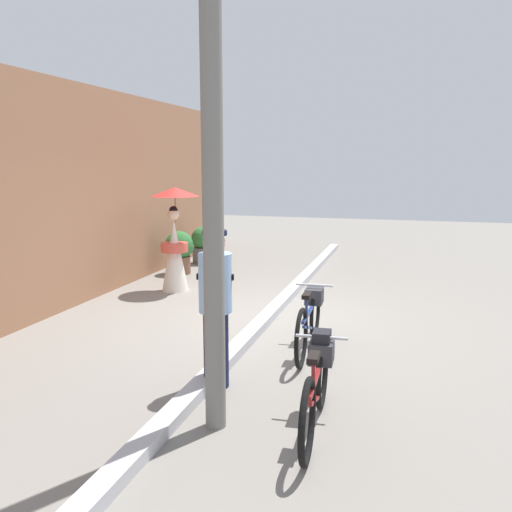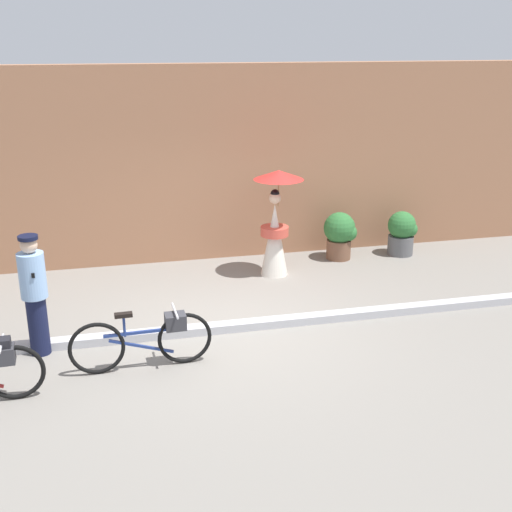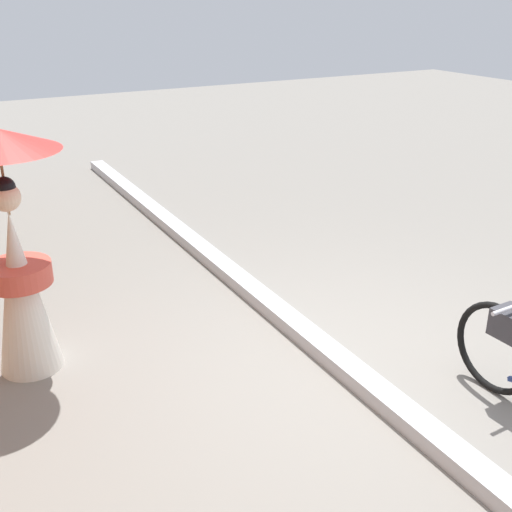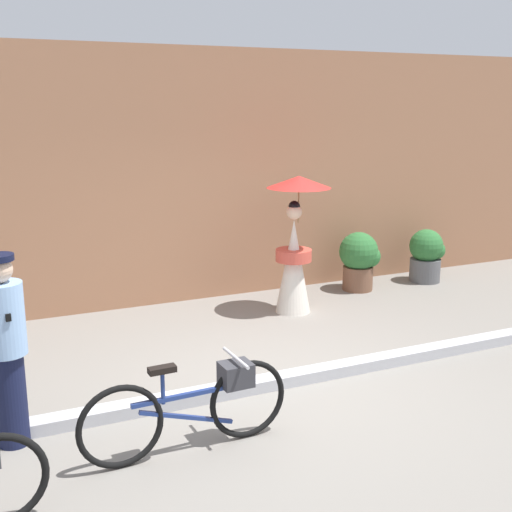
% 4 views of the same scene
% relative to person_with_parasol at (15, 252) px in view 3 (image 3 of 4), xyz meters
% --- Properties ---
extents(ground_plane, '(30.00, 30.00, 0.00)m').
position_rel_person_with_parasol_xyz_m(ground_plane, '(-1.31, -2.10, -0.97)').
color(ground_plane, gray).
extents(sidewalk_curb, '(14.00, 0.20, 0.12)m').
position_rel_person_with_parasol_xyz_m(sidewalk_curb, '(-1.31, -2.10, -0.91)').
color(sidewalk_curb, '#B2B2B7').
rests_on(sidewalk_curb, ground_plane).
extents(person_with_parasol, '(0.86, 0.86, 1.87)m').
position_rel_person_with_parasol_xyz_m(person_with_parasol, '(0.00, 0.00, 0.00)').
color(person_with_parasol, silver).
rests_on(person_with_parasol, ground_plane).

